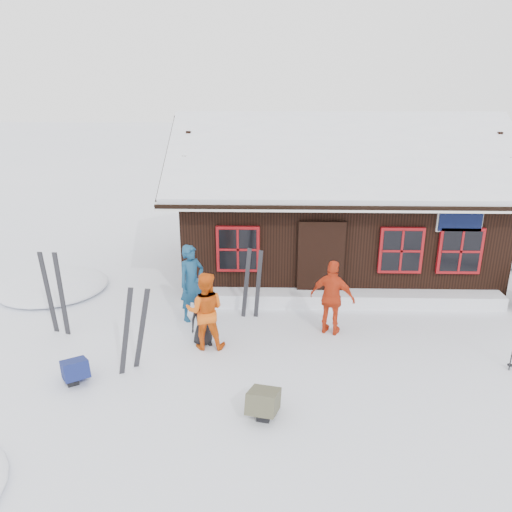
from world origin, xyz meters
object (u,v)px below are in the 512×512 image
at_px(skier_orange_left, 205,311).
at_px(skier_crouched, 203,320).
at_px(skier_orange_right, 332,298).
at_px(backpack_blue, 76,373).
at_px(ski_pair_left, 134,331).
at_px(skier_teal, 192,283).
at_px(backpack_olive, 263,405).

xyz_separation_m(skier_orange_left, skier_crouched, (-0.07, 0.10, -0.26)).
xyz_separation_m(skier_orange_right, backpack_blue, (-4.85, -1.96, -0.67)).
xyz_separation_m(skier_orange_left, ski_pair_left, (-1.22, -0.87, -0.01)).
xyz_separation_m(skier_teal, skier_orange_right, (3.08, -0.60, -0.06)).
distance_m(skier_teal, skier_crouched, 1.27).
height_order(backpack_blue, backpack_olive, backpack_olive).
distance_m(skier_orange_left, backpack_blue, 2.66).
bearing_deg(backpack_blue, skier_teal, 24.21).
height_order(ski_pair_left, backpack_blue, ski_pair_left).
xyz_separation_m(skier_teal, backpack_olive, (1.66, -3.45, -0.72)).
height_order(skier_orange_left, backpack_blue, skier_orange_left).
height_order(skier_teal, backpack_blue, skier_teal).
bearing_deg(backpack_olive, skier_crouched, 131.16).
height_order(skier_orange_left, backpack_olive, skier_orange_left).
distance_m(backpack_blue, backpack_olive, 3.54).
height_order(skier_orange_right, backpack_olive, skier_orange_right).
bearing_deg(skier_crouched, ski_pair_left, -167.59).
bearing_deg(skier_orange_left, backpack_blue, 29.77).
relative_size(skier_orange_left, ski_pair_left, 0.96).
relative_size(skier_orange_left, backpack_blue, 2.79).
bearing_deg(skier_crouched, skier_orange_right, -15.85).
relative_size(ski_pair_left, backpack_olive, 2.70).
height_order(skier_crouched, ski_pair_left, ski_pair_left).
xyz_separation_m(backpack_blue, backpack_olive, (3.43, -0.89, 0.01)).
relative_size(skier_teal, skier_orange_left, 1.09).
bearing_deg(skier_orange_right, skier_orange_left, 37.27).
relative_size(skier_orange_left, skier_orange_right, 0.98).
relative_size(skier_teal, skier_orange_right, 1.07).
relative_size(skier_orange_right, ski_pair_left, 0.98).
bearing_deg(skier_crouched, skier_orange_left, -82.03).
bearing_deg(ski_pair_left, skier_orange_right, 1.16).
bearing_deg(skier_orange_right, ski_pair_left, 44.90).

